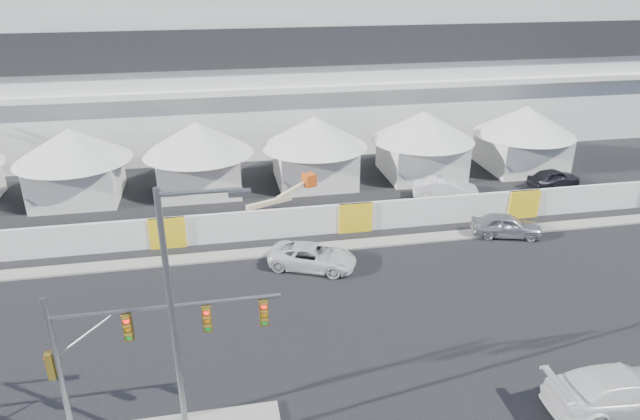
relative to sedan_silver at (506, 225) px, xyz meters
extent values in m
plane|color=black|center=(-15.48, -11.96, -0.76)|extent=(160.00, 160.00, 0.00)
cube|color=gray|center=(4.52, 0.54, -0.70)|extent=(80.00, 1.20, 0.12)
cube|color=silver|center=(-7.48, 30.04, 6.24)|extent=(80.00, 24.00, 14.00)
cube|color=black|center=(-7.48, 17.89, 9.04)|extent=(68.00, 0.30, 3.20)
cube|color=white|center=(-7.48, 17.64, 5.54)|extent=(72.00, 0.80, 0.50)
cube|color=silver|center=(-28.48, 12.04, 0.74)|extent=(6.00, 6.00, 3.00)
cone|color=silver|center=(-28.48, 12.04, 3.44)|extent=(8.40, 8.40, 2.40)
cube|color=silver|center=(-19.48, 12.04, 0.74)|extent=(6.00, 6.00, 3.00)
cone|color=silver|center=(-19.48, 12.04, 3.44)|extent=(8.40, 8.40, 2.40)
cube|color=silver|center=(-10.48, 12.04, 0.74)|extent=(6.00, 6.00, 3.00)
cone|color=silver|center=(-10.48, 12.04, 3.44)|extent=(8.40, 8.40, 2.40)
cube|color=silver|center=(-1.48, 12.04, 0.74)|extent=(6.00, 6.00, 3.00)
cone|color=silver|center=(-1.48, 12.04, 3.44)|extent=(8.40, 8.40, 2.40)
cube|color=silver|center=(7.52, 12.04, 0.74)|extent=(6.00, 6.00, 3.00)
cone|color=silver|center=(7.52, 12.04, 3.44)|extent=(8.40, 8.40, 2.40)
cube|color=white|center=(-9.48, 2.54, 0.24)|extent=(70.00, 0.25, 2.00)
imported|color=#B0B1B5|center=(0.00, 0.00, 0.00)|extent=(2.98, 4.79, 1.52)
imported|color=silver|center=(-13.08, -1.72, -0.05)|extent=(4.17, 5.60, 1.41)
imported|color=silver|center=(-3.05, -15.32, 0.13)|extent=(2.66, 6.21, 1.78)
imported|color=silver|center=(-1.45, 6.64, 0.04)|extent=(3.01, 5.12, 1.60)
imported|color=black|center=(7.92, 7.42, -0.03)|extent=(2.43, 4.53, 1.46)
cylinder|color=gray|center=(-24.04, -13.39, 2.58)|extent=(0.21, 0.21, 6.39)
cylinder|color=gray|center=(-20.17, -13.39, 4.98)|extent=(7.75, 0.14, 0.14)
cube|color=#594714|center=(-21.56, -13.39, 4.33)|extent=(0.32, 0.22, 1.05)
cube|color=#594714|center=(-18.90, -13.39, 4.33)|extent=(0.32, 0.22, 1.05)
cube|color=#594714|center=(-16.91, -13.39, 4.33)|extent=(0.32, 0.22, 1.05)
cube|color=#594714|center=(-24.27, -13.39, 3.12)|extent=(0.22, 0.32, 1.05)
cylinder|color=slate|center=(-19.96, -14.39, 4.55)|extent=(0.21, 0.21, 10.32)
cylinder|color=slate|center=(-18.69, -14.39, 9.48)|extent=(2.52, 0.14, 0.14)
cube|color=slate|center=(-17.55, -14.39, 9.37)|extent=(0.69, 0.29, 0.17)
cube|color=#D24E13|center=(-15.90, 3.93, -0.28)|extent=(3.43, 2.48, 0.96)
cube|color=beige|center=(-14.85, 3.93, 0.98)|extent=(3.18, 1.53, 0.31)
cube|color=beige|center=(-12.93, 3.93, 1.51)|extent=(2.48, 1.21, 1.06)
cube|color=#D24E13|center=(-11.71, 3.93, 1.94)|extent=(1.02, 1.02, 0.87)
camera|label=1|loc=(-18.16, -30.49, 15.86)|focal=32.00mm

